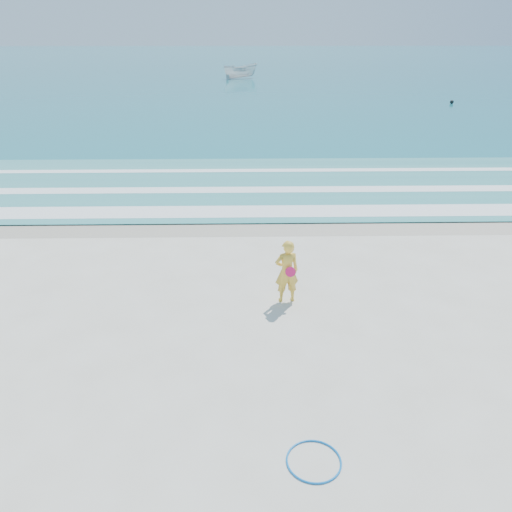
{
  "coord_description": "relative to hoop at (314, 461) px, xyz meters",
  "views": [
    {
      "loc": [
        0.36,
        -8.38,
        6.7
      ],
      "look_at": [
        0.6,
        4.0,
        1.0
      ],
      "focal_mm": 35.0,
      "sensor_mm": 36.0,
      "label": 1
    }
  ],
  "objects": [
    {
      "name": "ocean",
      "position": [
        -1.46,
        107.19,
        0.0
      ],
      "size": [
        400.0,
        190.0,
        0.04
      ],
      "primitive_type": "cube",
      "color": "#19727F",
      "rests_on": "ground"
    },
    {
      "name": "foam_near",
      "position": [
        -1.46,
        12.49,
        0.04
      ],
      "size": [
        400.0,
        1.4,
        0.01
      ],
      "primitive_type": "cube",
      "color": "white",
      "rests_on": "shallow"
    },
    {
      "name": "woman",
      "position": [
        -0.06,
        5.48,
        0.86
      ],
      "size": [
        0.69,
        0.51,
        1.75
      ],
      "color": "gold",
      "rests_on": "ground"
    },
    {
      "name": "wet_sand",
      "position": [
        -1.46,
        11.19,
        -0.02
      ],
      "size": [
        400.0,
        2.4,
        0.0
      ],
      "primitive_type": "cube",
      "color": "#B2A893",
      "rests_on": "ground"
    },
    {
      "name": "buoy",
      "position": [
        18.51,
        42.64,
        0.2
      ],
      "size": [
        0.35,
        0.35,
        0.35
      ],
      "primitive_type": "sphere",
      "color": "black",
      "rests_on": "ocean"
    },
    {
      "name": "foam_mid",
      "position": [
        -1.46,
        15.39,
        0.04
      ],
      "size": [
        400.0,
        0.9,
        0.01
      ],
      "primitive_type": "cube",
      "color": "white",
      "rests_on": "shallow"
    },
    {
      "name": "ground",
      "position": [
        -1.46,
        2.19,
        -0.02
      ],
      "size": [
        400.0,
        400.0,
        0.0
      ],
      "primitive_type": "plane",
      "color": "silver",
      "rests_on": "ground"
    },
    {
      "name": "foam_far",
      "position": [
        -1.46,
        18.69,
        0.04
      ],
      "size": [
        400.0,
        0.6,
        0.01
      ],
      "primitive_type": "cube",
      "color": "white",
      "rests_on": "shallow"
    },
    {
      "name": "shallow",
      "position": [
        -1.46,
        16.19,
        0.03
      ],
      "size": [
        400.0,
        10.0,
        0.01
      ],
      "primitive_type": "cube",
      "color": "#59B7AD",
      "rests_on": "ocean"
    },
    {
      "name": "boat",
      "position": [
        -1.82,
        68.63,
        1.01
      ],
      "size": [
        5.46,
        3.89,
        1.98
      ],
      "primitive_type": "imported",
      "rotation": [
        0.0,
        0.0,
        2.0
      ],
      "color": "silver",
      "rests_on": "ocean"
    },
    {
      "name": "hoop",
      "position": [
        0.0,
        0.0,
        0.0
      ],
      "size": [
        1.08,
        1.08,
        0.03
      ],
      "primitive_type": "torus",
      "rotation": [
        0.0,
        0.0,
        -0.15
      ],
      "color": "blue",
      "rests_on": "ground"
    }
  ]
}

